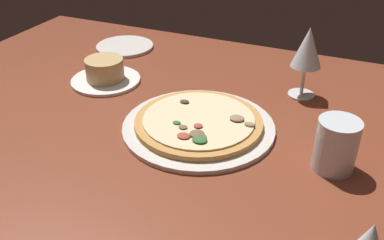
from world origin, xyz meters
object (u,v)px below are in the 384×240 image
ramekin_on_saucer (105,73)px  side_plate (125,46)px  wine_glass_far (308,49)px  water_glass (336,148)px  pizza_main (199,124)px

ramekin_on_saucer → side_plate: ramekin_on_saucer is taller
wine_glass_far → side_plate: bearing=170.1°
ramekin_on_saucer → water_glass: 59.50cm
pizza_main → ramekin_on_saucer: bearing=159.5°
ramekin_on_saucer → wine_glass_far: bearing=14.9°
water_glass → ramekin_on_saucer: bearing=166.6°
ramekin_on_saucer → wine_glass_far: size_ratio=1.04×
water_glass → wine_glass_far: bearing=112.6°
pizza_main → water_glass: water_glass is taller
wine_glass_far → side_plate: 56.64cm
pizza_main → wine_glass_far: bearing=55.3°
side_plate → wine_glass_far: bearing=-9.9°
ramekin_on_saucer → wine_glass_far: 49.40cm
wine_glass_far → pizza_main: bearing=-124.7°
wine_glass_far → ramekin_on_saucer: bearing=-165.1°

